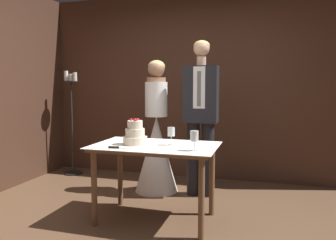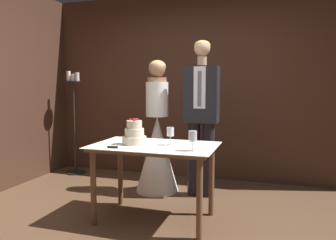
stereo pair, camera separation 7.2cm
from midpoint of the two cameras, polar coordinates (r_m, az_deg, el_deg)
name	(u,v)px [view 1 (the left image)]	position (r m, az deg, el deg)	size (l,w,h in m)	color
ground_plane	(148,234)	(3.14, -4.20, -19.24)	(40.00, 40.00, 0.00)	brown
wall_back	(195,87)	(4.80, 4.33, 5.81)	(4.63, 0.12, 2.66)	#472B1E
cake_table	(155,155)	(3.23, -2.86, -6.10)	(1.21, 0.76, 0.76)	brown
tiered_cake	(135,135)	(3.24, -6.39, -2.58)	(0.24, 0.24, 0.26)	beige
cake_knife	(121,148)	(3.06, -8.82, -4.80)	(0.40, 0.08, 0.02)	silver
wine_glass_near	(194,137)	(2.90, 3.90, -2.89)	(0.07, 0.07, 0.18)	silver
wine_glass_middle	(171,132)	(3.18, -0.10, -2.16)	(0.07, 0.07, 0.18)	silver
bride	(156,144)	(4.15, -2.53, -4.15)	(0.54, 0.54, 1.65)	white
groom	(201,112)	(3.95, 5.22, 1.42)	(0.40, 0.25, 1.87)	black
candle_stand	(72,122)	(5.16, -16.80, -0.42)	(0.28, 0.28, 1.56)	black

